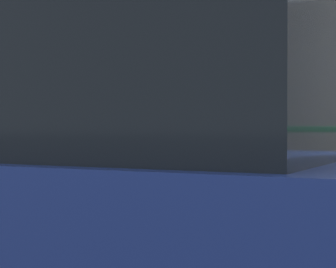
% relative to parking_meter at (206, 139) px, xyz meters
% --- Properties ---
extents(sidewalk_curb, '(36.00, 2.52, 0.14)m').
position_rel_parking_meter_xyz_m(sidewalk_curb, '(0.37, 0.87, -1.09)').
color(sidewalk_curb, gray).
rests_on(sidewalk_curb, ground).
extents(parking_meter, '(0.16, 0.17, 1.45)m').
position_rel_parking_meter_xyz_m(parking_meter, '(0.00, 0.00, 0.00)').
color(parking_meter, slate).
rests_on(parking_meter, sidewalk_curb).
extents(pedestrian_at_meter, '(0.68, 0.49, 1.77)m').
position_rel_parking_meter_xyz_m(pedestrian_at_meter, '(-0.56, 0.14, 0.00)').
color(pedestrian_at_meter, slate).
rests_on(pedestrian_at_meter, sidewalk_curb).
extents(parked_sedan_blue, '(4.60, 1.82, 1.76)m').
position_rel_parking_meter_xyz_m(parked_sedan_blue, '(0.21, -1.62, -0.29)').
color(parked_sedan_blue, navy).
rests_on(parked_sedan_blue, ground).
extents(background_railing, '(24.06, 0.06, 1.12)m').
position_rel_parking_meter_xyz_m(background_railing, '(0.37, 1.90, -0.22)').
color(background_railing, '#1E602D').
rests_on(background_railing, sidewalk_curb).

